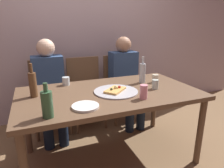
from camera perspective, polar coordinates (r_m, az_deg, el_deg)
The scene contains 18 objects.
ground_plane at distance 2.23m, azimuth -0.61°, elevation -19.98°, with size 8.00×8.00×0.00m, color brown.
back_wall at distance 2.96m, azimuth -9.53°, elevation 15.95°, with size 6.00×0.10×2.60m, color #B29EA3.
dining_table at distance 1.91m, azimuth -0.67°, elevation -4.14°, with size 1.67×0.91×0.72m.
pizza_tray at distance 1.87m, azimuth 1.12°, elevation -2.12°, with size 0.41×0.41×0.01m, color #ADADB2.
pizza_slice_last at distance 1.87m, azimuth 0.93°, elevation -1.62°, with size 0.25×0.24×0.05m.
wine_bottle at distance 1.42m, azimuth -17.95°, elevation -5.41°, with size 0.08×0.08×0.25m.
beer_bottle at distance 2.16m, azimuth 8.63°, elevation 3.21°, with size 0.06×0.06×0.28m.
water_bottle at distance 1.85m, azimuth -21.55°, elevation -0.03°, with size 0.07×0.07×0.30m.
tumbler_near at distance 2.00m, azimuth 12.17°, elevation -0.08°, with size 0.06×0.06×0.09m, color #B7C6BC.
tumbler_far at distance 2.12m, azimuth -12.95°, elevation 0.81°, with size 0.07×0.07×0.08m, color silver.
wine_glass at distance 2.22m, azimuth 12.15°, elevation 1.54°, with size 0.07×0.07×0.09m, color beige.
soda_can at distance 1.72m, azimuth 8.96°, elevation -2.22°, with size 0.07×0.07×0.12m, color pink.
plate_stack at distance 1.55m, azimuth -7.56°, elevation -6.31°, with size 0.21×0.21×0.02m, color white.
chair_left at distance 2.66m, azimuth -17.34°, elevation -1.97°, with size 0.44×0.44×0.90m.
chair_middle at distance 2.73m, azimuth -7.49°, elevation -0.86°, with size 0.44×0.44×0.90m.
chair_right at distance 2.89m, azimuth 2.59°, elevation 0.31°, with size 0.44×0.44×0.90m.
guest_in_sweater at distance 2.48m, azimuth -17.30°, elevation -0.24°, with size 0.36×0.56×1.17m.
guest_in_beanie at distance 2.72m, azimuth 3.92°, elevation 2.03°, with size 0.36×0.56×1.17m.
Camera 1 is at (-0.63, -1.67, 1.35)m, focal length 32.19 mm.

